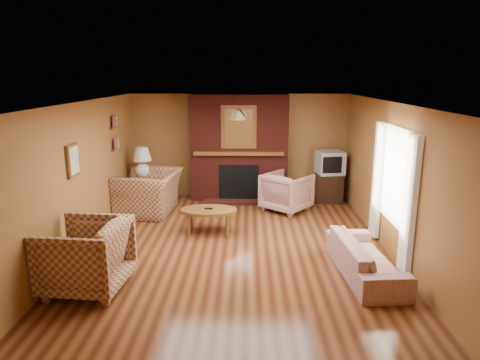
{
  "coord_description": "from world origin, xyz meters",
  "views": [
    {
      "loc": [
        0.19,
        -6.65,
        2.81
      ],
      "look_at": [
        0.07,
        0.6,
        1.03
      ],
      "focal_mm": 32.0,
      "sensor_mm": 36.0,
      "label": 1
    }
  ],
  "objects_px": {
    "coffee_table": "(209,212)",
    "table_lamp": "(142,161)",
    "side_table": "(144,191)",
    "floral_sofa": "(365,258)",
    "tv_stand": "(329,187)",
    "plaid_armchair": "(86,256)",
    "plaid_loveseat": "(149,192)",
    "crt_tv": "(330,162)",
    "fireplace": "(239,149)",
    "floral_armchair": "(287,192)"
  },
  "relations": [
    {
      "from": "coffee_table",
      "to": "table_lamp",
      "type": "distance_m",
      "value": 2.42
    },
    {
      "from": "side_table",
      "to": "coffee_table",
      "type": "bearing_deg",
      "value": -47.28
    },
    {
      "from": "floral_sofa",
      "to": "tv_stand",
      "type": "bearing_deg",
      "value": -6.95
    },
    {
      "from": "plaid_armchair",
      "to": "table_lamp",
      "type": "distance_m",
      "value": 3.91
    },
    {
      "from": "plaid_loveseat",
      "to": "coffee_table",
      "type": "xyz_separation_m",
      "value": [
        1.35,
        -1.19,
        -0.03
      ]
    },
    {
      "from": "table_lamp",
      "to": "tv_stand",
      "type": "relative_size",
      "value": 1.04
    },
    {
      "from": "coffee_table",
      "to": "plaid_armchair",
      "type": "bearing_deg",
      "value": -124.03
    },
    {
      "from": "plaid_loveseat",
      "to": "plaid_armchair",
      "type": "xyz_separation_m",
      "value": [
        -0.1,
        -3.33,
        0.04
      ]
    },
    {
      "from": "floral_sofa",
      "to": "coffee_table",
      "type": "bearing_deg",
      "value": 51.1
    },
    {
      "from": "plaid_armchair",
      "to": "tv_stand",
      "type": "height_order",
      "value": "plaid_armchair"
    },
    {
      "from": "plaid_armchair",
      "to": "coffee_table",
      "type": "height_order",
      "value": "plaid_armchair"
    },
    {
      "from": "side_table",
      "to": "crt_tv",
      "type": "relative_size",
      "value": 0.97
    },
    {
      "from": "fireplace",
      "to": "side_table",
      "type": "height_order",
      "value": "fireplace"
    },
    {
      "from": "fireplace",
      "to": "crt_tv",
      "type": "xyz_separation_m",
      "value": [
        2.05,
        -0.19,
        -0.28
      ]
    },
    {
      "from": "side_table",
      "to": "floral_sofa",
      "type": "bearing_deg",
      "value": -40.08
    },
    {
      "from": "fireplace",
      "to": "floral_sofa",
      "type": "relative_size",
      "value": 1.35
    },
    {
      "from": "floral_sofa",
      "to": "table_lamp",
      "type": "relative_size",
      "value": 2.64
    },
    {
      "from": "floral_sofa",
      "to": "plaid_loveseat",
      "type": "bearing_deg",
      "value": 48.33
    },
    {
      "from": "plaid_loveseat",
      "to": "floral_sofa",
      "type": "distance_m",
      "value": 4.7
    },
    {
      "from": "floral_sofa",
      "to": "fireplace",
      "type": "bearing_deg",
      "value": 21.33
    },
    {
      "from": "side_table",
      "to": "table_lamp",
      "type": "xyz_separation_m",
      "value": [
        -0.0,
        0.0,
        0.69
      ]
    },
    {
      "from": "fireplace",
      "to": "tv_stand",
      "type": "bearing_deg",
      "value": -5.15
    },
    {
      "from": "side_table",
      "to": "crt_tv",
      "type": "bearing_deg",
      "value": 4.74
    },
    {
      "from": "coffee_table",
      "to": "side_table",
      "type": "relative_size",
      "value": 1.66
    },
    {
      "from": "table_lamp",
      "to": "fireplace",
      "type": "bearing_deg",
      "value": 14.29
    },
    {
      "from": "tv_stand",
      "to": "crt_tv",
      "type": "bearing_deg",
      "value": -86.22
    },
    {
      "from": "plaid_loveseat",
      "to": "crt_tv",
      "type": "height_order",
      "value": "crt_tv"
    },
    {
      "from": "plaid_loveseat",
      "to": "floral_armchair",
      "type": "height_order",
      "value": "plaid_loveseat"
    },
    {
      "from": "coffee_table",
      "to": "side_table",
      "type": "bearing_deg",
      "value": 132.72
    },
    {
      "from": "plaid_loveseat",
      "to": "side_table",
      "type": "distance_m",
      "value": 0.61
    },
    {
      "from": "plaid_armchair",
      "to": "floral_armchair",
      "type": "bearing_deg",
      "value": 144.94
    },
    {
      "from": "plaid_loveseat",
      "to": "floral_sofa",
      "type": "xyz_separation_m",
      "value": [
        3.75,
        -2.83,
        -0.17
      ]
    },
    {
      "from": "coffee_table",
      "to": "table_lamp",
      "type": "relative_size",
      "value": 1.52
    },
    {
      "from": "floral_sofa",
      "to": "coffee_table",
      "type": "distance_m",
      "value": 2.91
    },
    {
      "from": "tv_stand",
      "to": "floral_sofa",
      "type": "bearing_deg",
      "value": -88.54
    },
    {
      "from": "plaid_loveseat",
      "to": "tv_stand",
      "type": "relative_size",
      "value": 2.07
    },
    {
      "from": "plaid_loveseat",
      "to": "floral_sofa",
      "type": "relative_size",
      "value": 0.75
    },
    {
      "from": "fireplace",
      "to": "tv_stand",
      "type": "relative_size",
      "value": 3.71
    },
    {
      "from": "coffee_table",
      "to": "crt_tv",
      "type": "bearing_deg",
      "value": 39.06
    },
    {
      "from": "table_lamp",
      "to": "tv_stand",
      "type": "distance_m",
      "value": 4.22
    },
    {
      "from": "floral_armchair",
      "to": "crt_tv",
      "type": "distance_m",
      "value": 1.33
    },
    {
      "from": "tv_stand",
      "to": "table_lamp",
      "type": "bearing_deg",
      "value": -171.4
    },
    {
      "from": "floral_sofa",
      "to": "coffee_table",
      "type": "relative_size",
      "value": 1.74
    },
    {
      "from": "fireplace",
      "to": "side_table",
      "type": "xyz_separation_m",
      "value": [
        -2.1,
        -0.53,
        -0.87
      ]
    },
    {
      "from": "floral_armchair",
      "to": "side_table",
      "type": "xyz_separation_m",
      "value": [
        -3.13,
        0.35,
        -0.1
      ]
    },
    {
      "from": "floral_armchair",
      "to": "table_lamp",
      "type": "xyz_separation_m",
      "value": [
        -3.13,
        0.35,
        0.59
      ]
    },
    {
      "from": "crt_tv",
      "to": "tv_stand",
      "type": "bearing_deg",
      "value": 90.0
    },
    {
      "from": "side_table",
      "to": "tv_stand",
      "type": "distance_m",
      "value": 4.16
    },
    {
      "from": "fireplace",
      "to": "plaid_loveseat",
      "type": "bearing_deg",
      "value": -149.92
    },
    {
      "from": "side_table",
      "to": "crt_tv",
      "type": "height_order",
      "value": "crt_tv"
    }
  ]
}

